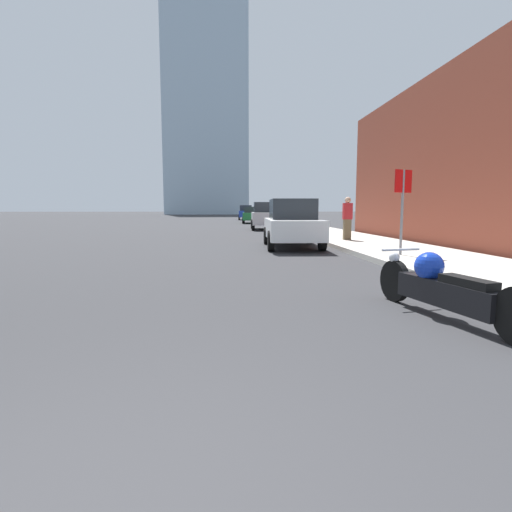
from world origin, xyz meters
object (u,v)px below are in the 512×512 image
at_px(parked_car_silver, 266,216).
at_px(parked_car_green, 252,215).
at_px(parked_car_white, 292,223).
at_px(stop_sign, 403,197).
at_px(parked_car_blue, 246,213).
at_px(pedestrian, 347,218).
at_px(motorcycle, 442,287).

xyz_separation_m(parked_car_silver, parked_car_green, (-0.13, 11.99, -0.11)).
distance_m(parked_car_white, parked_car_silver, 12.50).
xyz_separation_m(parked_car_silver, stop_sign, (1.98, -16.34, 0.78)).
height_order(parked_car_white, parked_car_blue, parked_car_blue).
bearing_deg(parked_car_green, parked_car_white, -86.89).
height_order(parked_car_white, parked_car_green, parked_car_white).
bearing_deg(parked_car_silver, stop_sign, -80.39).
distance_m(parked_car_white, parked_car_green, 24.49).
distance_m(parked_car_blue, stop_sign, 40.45).
bearing_deg(parked_car_white, pedestrian, 32.48).
bearing_deg(motorcycle, pedestrian, 67.45).
relative_size(parked_car_silver, pedestrian, 2.49).
height_order(parked_car_green, stop_sign, stop_sign).
relative_size(parked_car_white, parked_car_blue, 1.00).
bearing_deg(parked_car_green, parked_car_blue, 93.40).
xyz_separation_m(parked_car_blue, pedestrian, (2.21, -35.14, 0.11)).
bearing_deg(parked_car_silver, pedestrian, -76.43).
bearing_deg(pedestrian, parked_car_silver, 100.85).
height_order(parked_car_blue, pedestrian, pedestrian).
bearing_deg(parked_car_white, motorcycle, -85.08).
xyz_separation_m(motorcycle, parked_car_white, (-0.31, 9.49, 0.46)).
bearing_deg(parked_car_silver, parked_car_green, 93.31).
distance_m(parked_car_blue, pedestrian, 35.21).
bearing_deg(parked_car_silver, parked_car_blue, 92.90).
height_order(motorcycle, parked_car_green, parked_car_green).
bearing_deg(motorcycle, parked_car_white, 80.55).
height_order(motorcycle, parked_car_silver, parked_car_silver).
height_order(parked_car_silver, stop_sign, stop_sign).
bearing_deg(parked_car_blue, parked_car_white, -88.56).
bearing_deg(pedestrian, stop_sign, -91.65).
bearing_deg(parked_car_blue, parked_car_green, -88.37).
xyz_separation_m(parked_car_green, pedestrian, (2.25, -23.09, 0.23)).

